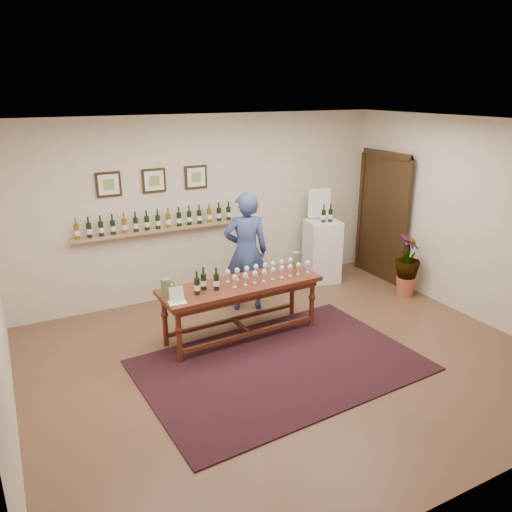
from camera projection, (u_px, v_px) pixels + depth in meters
name	position (u px, v px, depth m)	size (l,w,h in m)	color
ground	(286.00, 359.00, 6.11)	(6.00, 6.00, 0.00)	brown
room_shell	(340.00, 218.00, 8.24)	(6.00, 6.00, 6.00)	beige
rug	(281.00, 365.00, 5.97)	(3.24, 2.16, 0.02)	#48170C
tasting_table	(241.00, 291.00, 6.50)	(2.16, 0.76, 0.76)	#431C10
table_glasses	(264.00, 272.00, 6.61)	(1.28, 0.29, 0.18)	silver
table_bottles	(205.00, 278.00, 6.16)	(0.31, 0.18, 0.33)	black
pitcher_left	(166.00, 288.00, 6.02)	(0.14, 0.14, 0.23)	#5D6B43
pitcher_right	(296.00, 259.00, 7.03)	(0.13, 0.13, 0.21)	#5D6B43
menu_card	(176.00, 295.00, 5.86)	(0.20, 0.15, 0.19)	white
display_pedestal	(322.00, 251.00, 8.48)	(0.53, 0.53, 1.05)	white
pedestal_bottles	(327.00, 213.00, 8.20)	(0.30, 0.08, 0.30)	black
info_sign	(319.00, 203.00, 8.37)	(0.39, 0.02, 0.54)	white
potted_plant	(407.00, 266.00, 7.82)	(0.65, 0.65, 0.87)	#AA4F38
person	(246.00, 252.00, 7.27)	(0.65, 0.43, 1.78)	navy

